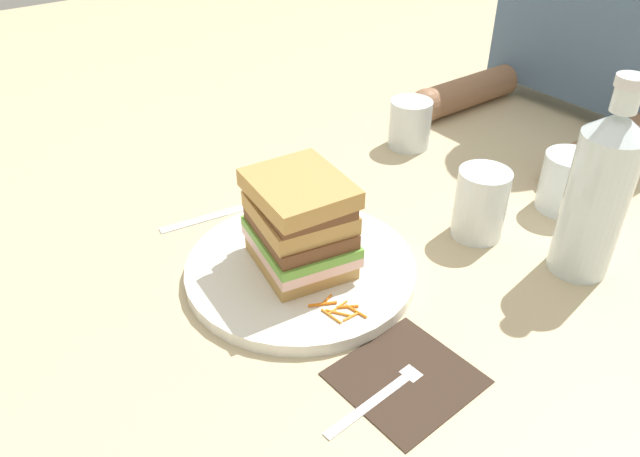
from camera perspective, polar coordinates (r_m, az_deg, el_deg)
ground_plane at (r=0.79m, az=-0.86°, el=-2.95°), size 3.00×3.00×0.00m
main_plate at (r=0.77m, az=-1.80°, el=-3.75°), size 0.29×0.29×0.02m
sandwich at (r=0.72m, az=-1.90°, el=0.46°), size 0.15×0.13×0.12m
carrot_shred_0 at (r=0.83m, az=-4.25°, el=0.45°), size 0.02×0.03×0.00m
carrot_shred_1 at (r=0.84m, az=-4.51°, el=1.00°), size 0.01×0.02×0.00m
carrot_shred_2 at (r=0.82m, az=-3.86°, el=-0.05°), size 0.03×0.02×0.00m
carrot_shred_3 at (r=0.82m, az=-4.17°, el=-0.05°), size 0.02×0.01×0.00m
carrot_shred_4 at (r=0.82m, az=-5.44°, el=0.12°), size 0.01×0.02×0.00m
carrot_shred_5 at (r=0.71m, az=0.65°, el=-6.63°), size 0.01×0.02×0.00m
carrot_shred_6 at (r=0.68m, az=2.85°, el=-8.24°), size 0.00×0.02×0.00m
carrot_shred_7 at (r=0.68m, az=1.05°, el=-8.18°), size 0.03×0.01×0.00m
carrot_shred_8 at (r=0.69m, az=3.40°, el=-7.72°), size 0.03×0.01×0.00m
carrot_shred_9 at (r=0.70m, az=1.67°, el=-7.36°), size 0.01×0.03×0.00m
carrot_shred_10 at (r=0.70m, az=0.25°, el=-7.06°), size 0.02×0.03×0.00m
carrot_shred_11 at (r=0.69m, az=1.77°, el=-7.90°), size 0.03×0.02×0.00m
carrot_shred_12 at (r=0.70m, az=2.59°, el=-7.30°), size 0.02×0.02×0.00m
napkin_dark at (r=0.65m, az=8.02°, el=-13.59°), size 0.13×0.14×0.00m
fork at (r=0.64m, az=6.66°, el=-14.43°), size 0.03×0.17×0.00m
knife at (r=0.89m, az=-9.01°, el=1.46°), size 0.04×0.20×0.00m
juice_glass at (r=0.85m, az=14.70°, el=1.91°), size 0.07×0.07×0.10m
water_bottle at (r=0.79m, az=24.51°, el=3.04°), size 0.07×0.07×0.25m
empty_tumbler_0 at (r=0.94m, az=22.03°, el=4.02°), size 0.07×0.07×0.09m
empty_tumbler_1 at (r=1.06m, az=8.39°, el=9.64°), size 0.07×0.07×0.08m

